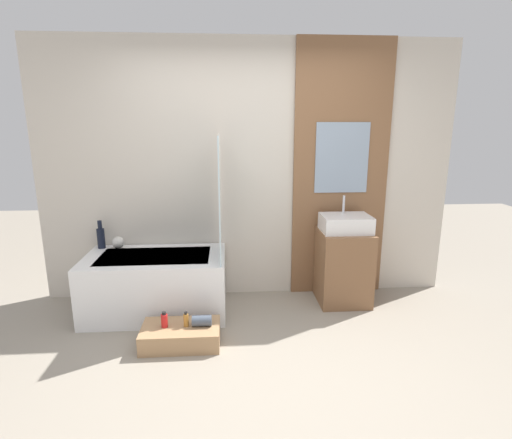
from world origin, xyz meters
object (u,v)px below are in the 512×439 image
sink (346,223)px  bottle_soap_primary (164,320)px  bathtub (156,284)px  vase_round_light (118,242)px  bottle_soap_secondary (186,320)px  wooden_step_bench (181,335)px  vase_tall_dark (101,237)px

sink → bottle_soap_primary: 1.94m
bathtub → vase_round_light: size_ratio=10.94×
bottle_soap_primary → bottle_soap_secondary: size_ratio=1.03×
bottle_soap_secondary → bathtub: bearing=118.9°
vase_round_light → bottle_soap_secondary: (0.74, -0.88, -0.41)m
wooden_step_bench → vase_round_light: 1.25m
vase_tall_dark → bottle_soap_secondary: (0.91, -0.90, -0.47)m
vase_tall_dark → bottle_soap_primary: vase_tall_dark is taller
vase_round_light → wooden_step_bench: bearing=-51.7°
wooden_step_bench → bottle_soap_primary: size_ratio=4.79×
vase_tall_dark → sink: bearing=-4.2°
wooden_step_bench → vase_tall_dark: vase_tall_dark is taller
sink → vase_tall_dark: bearing=175.8°
vase_tall_dark → vase_round_light: bearing=-7.6°
bottle_soap_secondary → vase_round_light: bearing=130.2°
wooden_step_bench → sink: (1.56, 0.72, 0.75)m
bathtub → sink: 1.94m
vase_round_light → bottle_soap_secondary: 1.22m
sink → vase_tall_dark: size_ratio=1.69×
vase_tall_dark → vase_round_light: 0.18m
bottle_soap_secondary → wooden_step_bench: bearing=180.0°
vase_round_light → bottle_soap_primary: bearing=-57.2°
wooden_step_bench → vase_tall_dark: (-0.86, 0.90, 0.60)m
bathtub → sink: (1.86, 0.11, 0.54)m
bottle_soap_primary → bottle_soap_secondary: bottle_soap_primary is taller
bathtub → vase_round_light: (-0.40, 0.26, 0.34)m
bathtub → vase_round_light: vase_round_light is taller
wooden_step_bench → bottle_soap_primary: bottle_soap_primary is taller
vase_round_light → bottle_soap_primary: size_ratio=0.90×
bottle_soap_secondary → bottle_soap_primary: bearing=-180.0°
sink → vase_round_light: bearing=176.1°
sink → vase_round_light: sink is taller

